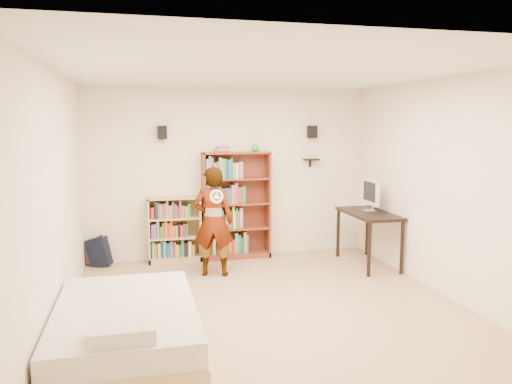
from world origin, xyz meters
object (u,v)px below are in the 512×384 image
(tall_bookshelf, at_px, (236,205))
(low_bookshelf, at_px, (174,229))
(daybed, at_px, (126,323))
(computer_desk, at_px, (368,239))
(person, at_px, (214,221))

(tall_bookshelf, distance_m, low_bookshelf, 1.04)
(daybed, bearing_deg, tall_bookshelf, 61.65)
(low_bookshelf, bearing_deg, computer_desk, -17.25)
(low_bookshelf, xyz_separation_m, person, (0.48, -0.85, 0.27))
(daybed, relative_size, person, 1.28)
(tall_bookshelf, relative_size, low_bookshelf, 1.67)
(tall_bookshelf, relative_size, computer_desk, 1.42)
(person, bearing_deg, low_bookshelf, -45.78)
(tall_bookshelf, xyz_separation_m, computer_desk, (1.86, -0.88, -0.44))
(low_bookshelf, xyz_separation_m, computer_desk, (2.84, -0.88, -0.10))
(person, bearing_deg, daybed, 76.90)
(low_bookshelf, bearing_deg, daybed, -102.47)
(computer_desk, bearing_deg, daybed, -147.97)
(low_bookshelf, relative_size, daybed, 0.51)
(daybed, bearing_deg, low_bookshelf, 77.53)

